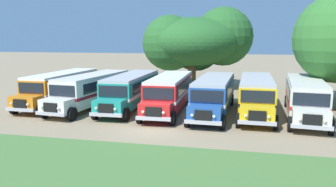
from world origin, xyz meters
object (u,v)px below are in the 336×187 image
Objects in this scene: parked_bus_slot_2 at (131,89)px; parked_bus_slot_4 at (214,93)px; parked_bus_slot_0 at (61,86)px; parked_bus_slot_1 at (92,89)px; parked_bus_slot_5 at (256,93)px; broad_shade_tree at (196,41)px; parked_bus_slot_6 at (305,96)px; parked_bus_slot_3 at (170,91)px.

parked_bus_slot_2 and parked_bus_slot_4 have the same top height.
parked_bus_slot_2 is at bearing 89.63° from parked_bus_slot_0.
parked_bus_slot_5 is at bearing 97.61° from parked_bus_slot_1.
broad_shade_tree reaches higher than parked_bus_slot_5.
parked_bus_slot_4 is at bearing 87.74° from parked_bus_slot_0.
broad_shade_tree reaches higher than parked_bus_slot_2.
broad_shade_tree reaches higher than parked_bus_slot_6.
parked_bus_slot_1 is 0.86× the size of broad_shade_tree.
broad_shade_tree is (-6.64, 13.08, 3.98)m from parked_bus_slot_5.
broad_shade_tree is (3.83, 13.05, 3.98)m from parked_bus_slot_2.
parked_bus_slot_4 and parked_bus_slot_6 have the same top height.
parked_bus_slot_3 is 13.98m from broad_shade_tree.
parked_bus_slot_1 is 15.92m from broad_shade_tree.
parked_bus_slot_0 and parked_bus_slot_4 have the same top height.
parked_bus_slot_2 is at bearing -86.08° from parked_bus_slot_6.
broad_shade_tree is at bearing 141.67° from parked_bus_slot_0.
broad_shade_tree is at bearing 162.81° from parked_bus_slot_2.
parked_bus_slot_5 is (3.28, 0.62, 0.00)m from parked_bus_slot_4.
parked_bus_slot_4 is at bearing -82.27° from parked_bus_slot_6.
parked_bus_slot_1 and parked_bus_slot_5 have the same top height.
parked_bus_slot_2 is at bearing -93.08° from parked_bus_slot_4.
broad_shade_tree reaches higher than parked_bus_slot_4.
parked_bus_slot_4 is 0.99× the size of parked_bus_slot_6.
parked_bus_slot_5 and parked_bus_slot_6 have the same top height.
parked_bus_slot_1 is 1.00× the size of parked_bus_slot_6.
parked_bus_slot_0 is 1.00× the size of parked_bus_slot_3.
parked_bus_slot_3 is 1.00× the size of parked_bus_slot_4.
parked_bus_slot_3 is at bearing -91.47° from broad_shade_tree.
broad_shade_tree is (0.34, 13.40, 3.98)m from parked_bus_slot_3.
parked_bus_slot_1 is at bearing -89.29° from parked_bus_slot_3.
parked_bus_slot_1 and parked_bus_slot_2 have the same top height.
parked_bus_slot_1 is at bearing -83.82° from parked_bus_slot_6.
parked_bus_slot_4 is at bearing 94.94° from parked_bus_slot_1.
parked_bus_slot_0 is 14.00m from parked_bus_slot_4.
parked_bus_slot_5 is at bearing -90.16° from parked_bus_slot_6.
parked_bus_slot_2 is (3.35, 0.59, 0.00)m from parked_bus_slot_1.
broad_shade_tree is at bearing -164.08° from parked_bus_slot_4.
parked_bus_slot_4 is 6.88m from parked_bus_slot_6.
parked_bus_slot_3 is at bearing -85.95° from parked_bus_slot_5.
parked_bus_slot_0 is at bearing -97.49° from parked_bus_slot_1.
parked_bus_slot_5 is (10.47, -0.04, 0.00)m from parked_bus_slot_2.
parked_bus_slot_4 and parked_bus_slot_5 have the same top height.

